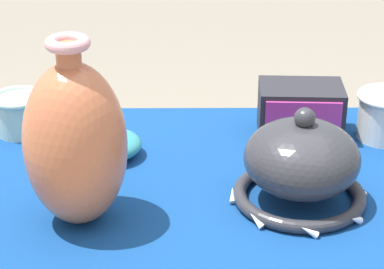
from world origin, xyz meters
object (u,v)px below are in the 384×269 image
at_px(bowl_shallow_teal, 111,145).
at_px(cup_wide_celadon, 20,112).
at_px(mosaic_tile_box, 300,111).
at_px(vase_tall_bulbous, 75,143).
at_px(vase_dome_bell, 301,165).

xyz_separation_m(bowl_shallow_teal, cup_wide_celadon, (-0.18, 0.10, 0.02)).
relative_size(mosaic_tile_box, bowl_shallow_teal, 1.46).
xyz_separation_m(vase_tall_bulbous, mosaic_tile_box, (0.39, 0.31, -0.08)).
xyz_separation_m(vase_tall_bulbous, bowl_shallow_teal, (0.03, 0.21, -0.11)).
bearing_deg(mosaic_tile_box, bowl_shallow_teal, -162.94).
relative_size(vase_dome_bell, cup_wide_celadon, 2.18).
bearing_deg(vase_dome_bell, vase_tall_bulbous, -171.27).
height_order(vase_tall_bulbous, bowl_shallow_teal, vase_tall_bulbous).
bearing_deg(cup_wide_celadon, mosaic_tile_box, -1.23).
bearing_deg(bowl_shallow_teal, mosaic_tile_box, 14.25).
bearing_deg(bowl_shallow_teal, cup_wide_celadon, 150.98).
distance_m(vase_tall_bulbous, bowl_shallow_teal, 0.24).
bearing_deg(vase_dome_bell, bowl_shallow_teal, 153.49).
height_order(vase_tall_bulbous, mosaic_tile_box, vase_tall_bulbous).
relative_size(vase_tall_bulbous, mosaic_tile_box, 1.82).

